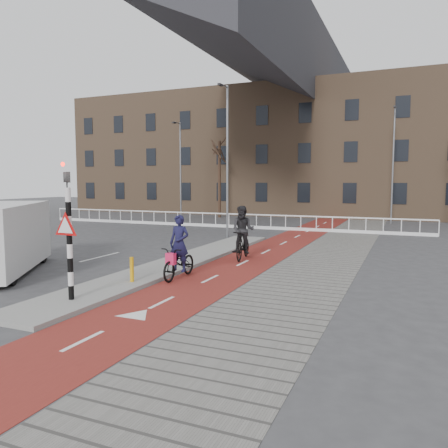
% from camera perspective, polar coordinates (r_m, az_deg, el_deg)
% --- Properties ---
extents(ground, '(120.00, 120.00, 0.00)m').
position_cam_1_polar(ground, '(13.28, -11.47, -8.27)').
color(ground, '#38383A').
rests_on(ground, ground).
extents(bike_lane, '(2.50, 60.00, 0.01)m').
position_cam_1_polar(bike_lane, '(21.66, 7.09, -2.84)').
color(bike_lane, maroon).
rests_on(bike_lane, ground).
extents(sidewalk, '(3.00, 60.00, 0.01)m').
position_cam_1_polar(sidewalk, '(21.07, 14.44, -3.20)').
color(sidewalk, slate).
rests_on(sidewalk, ground).
extents(curb_island, '(1.80, 16.00, 0.12)m').
position_cam_1_polar(curb_island, '(16.96, -5.77, -4.97)').
color(curb_island, gray).
rests_on(curb_island, ground).
extents(traffic_signal, '(0.80, 0.80, 3.68)m').
position_cam_1_polar(traffic_signal, '(11.76, -19.66, -0.43)').
color(traffic_signal, black).
rests_on(traffic_signal, curb_island).
extents(bollard, '(0.12, 0.12, 0.75)m').
position_cam_1_polar(bollard, '(13.59, -11.95, -5.83)').
color(bollard, '#E09E0C').
rests_on(bollard, curb_island).
extents(cyclist_near, '(0.73, 2.01, 2.07)m').
position_cam_1_polar(cyclist_near, '(14.26, -5.84, -4.34)').
color(cyclist_near, black).
rests_on(cyclist_near, bike_lane).
extents(cyclist_far, '(1.02, 2.11, 2.17)m').
position_cam_1_polar(cyclist_far, '(17.60, 2.49, -1.77)').
color(cyclist_far, black).
rests_on(cyclist_far, bike_lane).
extents(railing, '(28.00, 0.10, 0.99)m').
position_cam_1_polar(railing, '(30.38, -1.11, 0.18)').
color(railing, silver).
rests_on(railing, ground).
extents(townhouse_row, '(46.00, 10.00, 15.90)m').
position_cam_1_polar(townhouse_row, '(44.10, 9.47, 11.55)').
color(townhouse_row, '#7F6047').
rests_on(townhouse_row, ground).
extents(tree_mid, '(0.27, 0.27, 6.65)m').
position_cam_1_polar(tree_mid, '(38.41, -0.60, 5.81)').
color(tree_mid, black).
rests_on(tree_mid, ground).
extents(streetlight_near, '(0.12, 0.12, 8.39)m').
position_cam_1_polar(streetlight_near, '(24.50, 0.44, 8.00)').
color(streetlight_near, slate).
rests_on(streetlight_near, ground).
extents(streetlight_left, '(0.12, 0.12, 7.86)m').
position_cam_1_polar(streetlight_left, '(35.55, -5.69, 6.79)').
color(streetlight_left, slate).
rests_on(streetlight_left, ground).
extents(streetlight_right, '(0.12, 0.12, 8.64)m').
position_cam_1_polar(streetlight_right, '(35.08, 21.20, 7.09)').
color(streetlight_right, slate).
rests_on(streetlight_right, ground).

